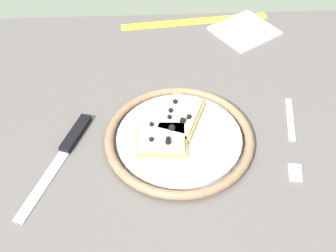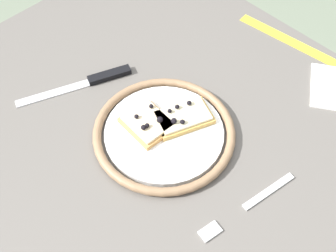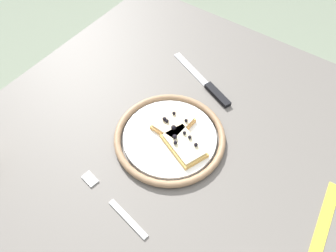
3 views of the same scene
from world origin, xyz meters
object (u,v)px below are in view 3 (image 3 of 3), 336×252
Objects in this scene: pizza_slice_near at (173,123)px; knife at (210,87)px; fork at (113,203)px; pizza_slice_far at (184,145)px; plate at (170,137)px; dining_table at (158,158)px.

pizza_slice_near reaches higher than knife.
pizza_slice_near is at bearing 2.47° from fork.
knife is (0.20, 0.05, -0.02)m from pizza_slice_far.
plate reaches higher than knife.
plate is 0.20m from knife.
plate is 0.05m from pizza_slice_far.
fork is (-0.23, -0.01, -0.02)m from pizza_slice_near.
dining_table is 11.05× the size of pizza_slice_near.
dining_table is 4.44× the size of knife.
plate is 0.04m from pizza_slice_near.
pizza_slice_far is 0.61× the size of fork.
pizza_slice_near is at bearing 56.80° from pizza_slice_far.
dining_table is at bearing 101.36° from pizza_slice_far.
knife is 0.40m from fork.
pizza_slice_near is (0.03, 0.01, 0.01)m from plate.
dining_table is at bearing 176.00° from knife.
pizza_slice_far is at bearing -78.64° from dining_table.
plate is 0.20m from fork.
fork reaches higher than dining_table.
knife is at bearing 2.21° from plate.
plate is 2.16× the size of pizza_slice_far.
dining_table is 8.28× the size of pizza_slice_far.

